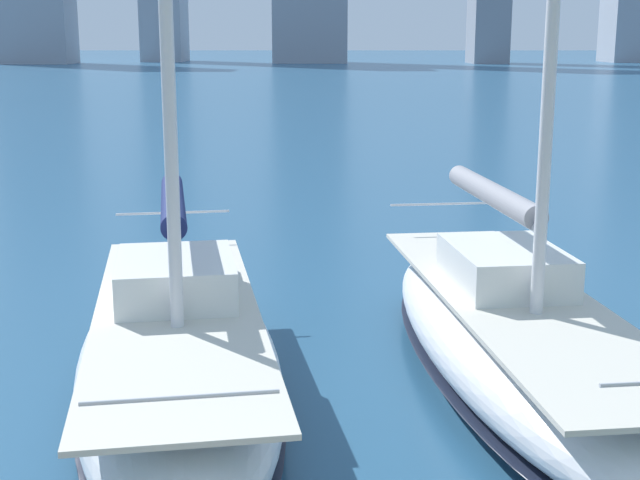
{
  "coord_description": "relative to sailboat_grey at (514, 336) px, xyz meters",
  "views": [
    {
      "loc": [
        0.38,
        4.22,
        4.65
      ],
      "look_at": [
        0.44,
        -6.45,
        2.2
      ],
      "focal_mm": 50.0,
      "sensor_mm": 36.0,
      "label": 1
    }
  ],
  "objects": [
    {
      "name": "sailboat_grey",
      "position": [
        0.0,
        0.0,
        0.0
      ],
      "size": [
        3.54,
        9.38,
        10.64
      ],
      "color": "white",
      "rests_on": "ground"
    },
    {
      "name": "sailboat_navy",
      "position": [
        4.43,
        0.5,
        0.0
      ],
      "size": [
        4.01,
        9.11,
        12.23
      ],
      "color": "silver",
      "rests_on": "ground"
    }
  ]
}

